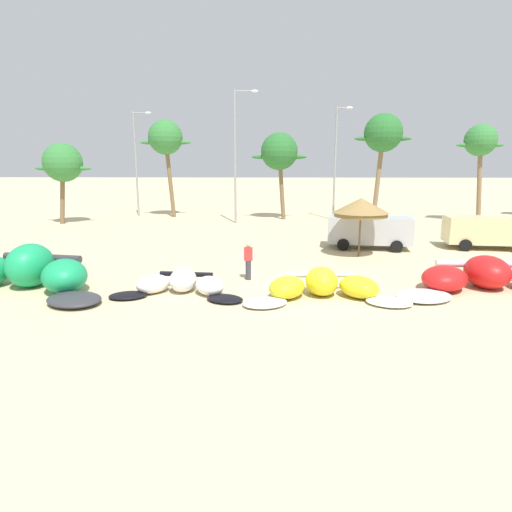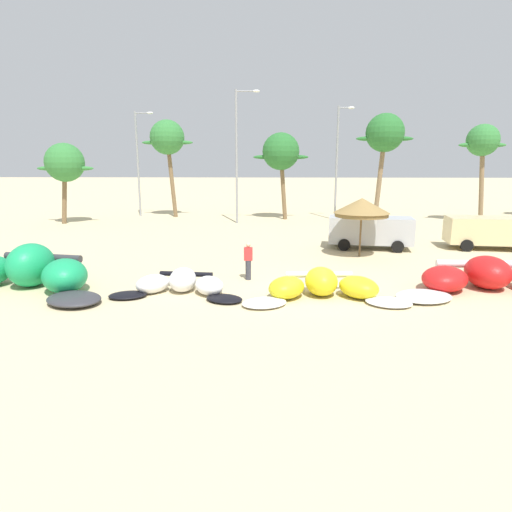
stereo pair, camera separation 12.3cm
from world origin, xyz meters
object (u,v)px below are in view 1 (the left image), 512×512
object	(u,v)px
parked_car_second	(367,230)
lamppost_west	(137,159)
palm_center_right	(480,142)
palm_leftmost	(63,163)
palm_left_of_gap	(279,152)
lamppost_west_center	(237,151)
kite_far_left	(23,273)
parked_van	(486,230)
kite_center	(492,278)
palm_left	(166,139)
beach_umbrella_near_van	(361,207)
kite_left_of_center	(323,287)
palm_center_left	(383,135)
person_near_kites	(248,261)
lamppost_east_center	(336,158)
kite_left	(181,284)

from	to	relation	value
parked_car_second	lamppost_west	world-z (taller)	lamppost_west
palm_center_right	lamppost_west	xyz separation A→B (m)	(-29.13, 3.75, -1.26)
palm_leftmost	palm_left_of_gap	distance (m)	17.70
palm_center_right	lamppost_west_center	size ratio (longest dim) A/B	0.76
parked_car_second	palm_center_right	distance (m)	17.10
kite_far_left	lamppost_west_center	xyz separation A→B (m)	(7.12, 19.57, 5.16)
parked_van	lamppost_west_center	bearing A→B (deg)	144.92
kite_center	palm_left	bearing A→B (deg)	127.58
kite_far_left	parked_car_second	xyz separation A→B (m)	(15.41, 8.88, 0.42)
beach_umbrella_near_van	lamppost_west	bearing A→B (deg)	133.78
kite_left_of_center	kite_center	xyz separation A→B (m)	(6.72, 1.07, 0.09)
palm_leftmost	beach_umbrella_near_van	bearing A→B (deg)	-29.74
kite_far_left	palm_center_left	size ratio (longest dim) A/B	0.98
kite_far_left	lamppost_west	distance (m)	24.71
person_near_kites	palm_left_of_gap	size ratio (longest dim) A/B	0.22
person_near_kites	lamppost_east_center	xyz separation A→B (m)	(6.68, 20.17, 4.44)
kite_center	person_near_kites	distance (m)	9.70
beach_umbrella_near_van	palm_left_of_gap	bearing A→B (deg)	104.04
kite_left_of_center	kite_center	world-z (taller)	kite_center
beach_umbrella_near_van	palm_left_of_gap	distance (m)	16.32
palm_left	lamppost_west	distance (m)	3.39
kite_center	palm_center_right	world-z (taller)	palm_center_right
palm_center_left	lamppost_east_center	bearing A→B (deg)	134.01
palm_center_right	palm_leftmost	bearing A→B (deg)	-177.12
kite_center	parked_car_second	world-z (taller)	parked_car_second
person_near_kites	lamppost_west_center	distance (m)	18.62
lamppost_west	lamppost_east_center	size ratio (longest dim) A/B	0.99
parked_van	lamppost_east_center	size ratio (longest dim) A/B	0.51
palm_left	lamppost_east_center	xyz separation A→B (m)	(14.96, -1.67, -1.74)
person_near_kites	palm_center_left	size ratio (longest dim) A/B	0.19
kite_far_left	person_near_kites	bearing A→B (deg)	11.05
palm_left	palm_left_of_gap	distance (m)	10.28
palm_leftmost	lamppost_east_center	bearing A→B (deg)	8.06
kite_left_of_center	palm_center_right	xyz separation A→B (m)	(15.14, 21.16, 6.09)
palm_leftmost	palm_left	size ratio (longest dim) A/B	0.75
beach_umbrella_near_van	palm_center_right	xyz separation A→B (m)	(12.30, 13.81, 3.87)
beach_umbrella_near_van	palm_center_left	distance (m)	13.50
kite_left	parked_van	xyz separation A→B (m)	(15.93, 9.33, 0.73)
kite_center	parked_car_second	bearing A→B (deg)	109.14
person_near_kites	lamppost_east_center	distance (m)	21.70
kite_left_of_center	lamppost_east_center	distance (m)	23.45
kite_far_left	kite_left	size ratio (longest dim) A/B	1.59
person_near_kites	lamppost_east_center	bearing A→B (deg)	71.67
kite_far_left	kite_left	world-z (taller)	kite_far_left
kite_left	palm_center_right	xyz separation A→B (m)	(20.49, 20.80, 6.14)
beach_umbrella_near_van	parked_car_second	size ratio (longest dim) A/B	0.63
person_near_kites	palm_center_right	xyz separation A→B (m)	(18.01, 18.71, 5.68)
kite_left	beach_umbrella_near_van	size ratio (longest dim) A/B	1.70
palm_left_of_gap	lamppost_west_center	bearing A→B (deg)	-143.50
person_near_kites	palm_left	distance (m)	24.16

